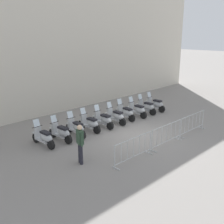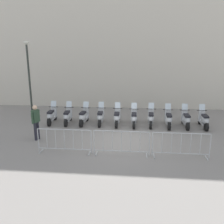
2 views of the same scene
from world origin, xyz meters
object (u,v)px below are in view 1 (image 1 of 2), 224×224
object	(u,v)px
barrier_segment_0	(134,149)
motorcycle_4	(103,120)
motorcycle_7	(137,110)
motorcycle_6	(126,113)
barrier_segment_2	(192,123)
motorcycle_5	(116,116)
barrier_segment_1	(166,135)
motorcycle_3	(90,123)
motorcycle_8	(146,107)
officer_near_row_end	(80,142)
motorcycle_1	(61,133)
motorcycle_9	(155,104)
motorcycle_2	(76,128)
motorcycle_0	(44,137)

from	to	relation	value
barrier_segment_0	motorcycle_4	bearing A→B (deg)	56.74
motorcycle_7	barrier_segment_0	bearing A→B (deg)	-148.16
motorcycle_6	barrier_segment_2	bearing A→B (deg)	-84.27
motorcycle_5	barrier_segment_1	xyz separation A→B (m)	(-1.00, -3.87, 0.07)
motorcycle_3	motorcycle_8	xyz separation A→B (m)	(4.79, -0.70, 0.00)
barrier_segment_0	officer_near_row_end	xyz separation A→B (m)	(-1.59, 1.62, 0.45)
motorcycle_3	officer_near_row_end	bearing A→B (deg)	-143.45
motorcycle_1	motorcycle_9	xyz separation A→B (m)	(7.68, -1.03, 0.00)
motorcycle_2	motorcycle_5	xyz separation A→B (m)	(2.88, -0.43, 0.00)
motorcycle_9	motorcycle_1	bearing A→B (deg)	172.34
motorcycle_4	motorcycle_9	world-z (taller)	same
barrier_segment_1	barrier_segment_2	distance (m)	2.41
barrier_segment_2	motorcycle_2	bearing A→B (deg)	132.75
motorcycle_6	motorcycle_7	distance (m)	0.98
motorcycle_2	motorcycle_7	world-z (taller)	same
motorcycle_3	barrier_segment_0	distance (m)	4.17
motorcycle_5	barrier_segment_0	distance (m)	4.91
motorcycle_5	barrier_segment_2	size ratio (longest dim) A/B	0.75
motorcycle_2	motorcycle_5	size ratio (longest dim) A/B	0.99
motorcycle_6	motorcycle_3	bearing A→B (deg)	172.69
motorcycle_1	barrier_segment_0	world-z (taller)	motorcycle_1
motorcycle_2	motorcycle_8	distance (m)	5.82
motorcycle_0	motorcycle_4	xyz separation A→B (m)	(3.83, -0.54, 0.00)
motorcycle_3	motorcycle_6	bearing A→B (deg)	-7.31
motorcycle_0	motorcycle_6	size ratio (longest dim) A/B	1.01
motorcycle_0	barrier_segment_2	distance (m)	7.88
motorcycle_2	motorcycle_5	distance (m)	2.91
motorcycle_1	barrier_segment_2	distance (m)	7.05
motorcycle_2	barrier_segment_2	size ratio (longest dim) A/B	0.74
motorcycle_4	motorcycle_5	size ratio (longest dim) A/B	1.00
motorcycle_9	barrier_segment_2	distance (m)	4.45
motorcycle_9	barrier_segment_0	bearing A→B (deg)	-157.03
barrier_segment_0	officer_near_row_end	world-z (taller)	officer_near_row_end
motorcycle_1	motorcycle_5	distance (m)	3.87
motorcycle_1	motorcycle_0	bearing A→B (deg)	170.54
motorcycle_1	barrier_segment_2	world-z (taller)	motorcycle_1
motorcycle_9	barrier_segment_1	bearing A→B (deg)	-145.06
motorcycle_5	barrier_segment_1	distance (m)	4.00
motorcycle_6	motorcycle_7	world-z (taller)	same
motorcycle_4	barrier_segment_0	world-z (taller)	motorcycle_4
motorcycle_0	motorcycle_5	size ratio (longest dim) A/B	1.00
motorcycle_6	officer_near_row_end	xyz separation A→B (m)	(-5.95, -1.91, 0.53)
motorcycle_0	motorcycle_8	world-z (taller)	same
motorcycle_7	motorcycle_8	bearing A→B (deg)	-5.61
motorcycle_2	motorcycle_7	size ratio (longest dim) A/B	1.00
motorcycle_0	motorcycle_6	xyz separation A→B (m)	(5.76, -0.73, 0.00)
motorcycle_6	barrier_segment_0	world-z (taller)	motorcycle_6
motorcycle_6	barrier_segment_2	size ratio (longest dim) A/B	0.74
motorcycle_3	motorcycle_7	distance (m)	3.87
motorcycle_5	motorcycle_8	world-z (taller)	same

